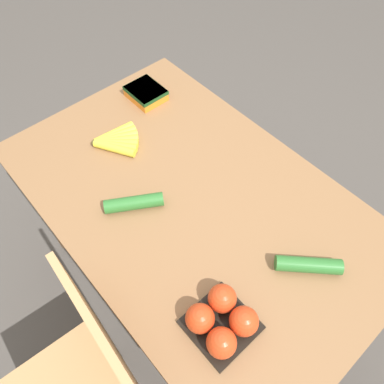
% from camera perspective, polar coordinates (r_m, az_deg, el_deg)
% --- Properties ---
extents(ground_plane, '(12.00, 12.00, 0.00)m').
position_cam_1_polar(ground_plane, '(1.95, 0.00, -13.60)').
color(ground_plane, '#4C4742').
extents(dining_table, '(1.35, 0.85, 0.76)m').
position_cam_1_polar(dining_table, '(1.36, 0.00, -3.27)').
color(dining_table, olive).
rests_on(dining_table, ground_plane).
extents(banana_bunch, '(0.16, 0.18, 0.03)m').
position_cam_1_polar(banana_bunch, '(1.45, -11.60, 7.67)').
color(banana_bunch, brown).
rests_on(banana_bunch, dining_table).
extents(tomato_pack, '(0.17, 0.17, 0.09)m').
position_cam_1_polar(tomato_pack, '(1.05, 4.56, -18.93)').
color(tomato_pack, black).
rests_on(tomato_pack, dining_table).
extents(carrot_bag, '(0.15, 0.13, 0.05)m').
position_cam_1_polar(carrot_bag, '(1.61, -7.05, 14.81)').
color(carrot_bag, orange).
rests_on(carrot_bag, dining_table).
extents(cucumber_near, '(0.14, 0.19, 0.05)m').
position_cam_1_polar(cucumber_near, '(1.25, -8.82, -1.65)').
color(cucumber_near, '#2D702D').
rests_on(cucumber_near, dining_table).
extents(cucumber_far, '(0.17, 0.17, 0.05)m').
position_cam_1_polar(cucumber_far, '(1.18, 17.30, -10.56)').
color(cucumber_far, '#2D702D').
rests_on(cucumber_far, dining_table).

